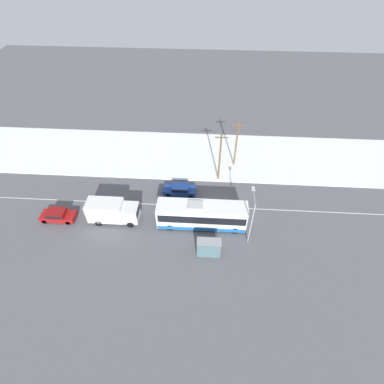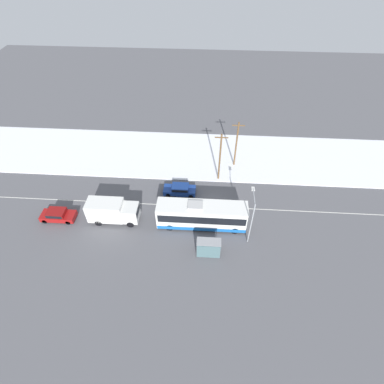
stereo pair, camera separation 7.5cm
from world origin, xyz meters
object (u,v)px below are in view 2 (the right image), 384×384
sedan_car (180,189)px  streetlamp (252,214)px  pedestrian_at_stop (215,241)px  bus_shelter (209,247)px  utility_pole_snowlot (236,144)px  city_bus (202,215)px  parked_car_near_truck (58,215)px  utility_pole_roadside (220,157)px  box_truck (112,211)px

sedan_car → streetlamp: streetlamp is taller
pedestrian_at_stop → bus_shelter: bus_shelter is taller
utility_pole_snowlot → city_bus: bearing=-110.2°
city_bus → parked_car_near_truck: city_bus is taller
utility_pole_roadside → streetlamp: bearing=-71.3°
pedestrian_at_stop → utility_pole_roadside: size_ratio=0.21×
parked_car_near_truck → streetlamp: 24.36m
utility_pole_snowlot → pedestrian_at_stop: bearing=-100.3°
parked_car_near_truck → utility_pole_roadside: (20.52, 9.16, 3.25)m
box_truck → utility_pole_snowlot: utility_pole_snowlot is taller
streetlamp → utility_pole_roadside: 11.12m
sedan_car → utility_pole_roadside: utility_pole_roadside is taller
city_bus → parked_car_near_truck: (-18.42, -0.28, -0.95)m
bus_shelter → pedestrian_at_stop: bearing=62.7°
utility_pole_snowlot → bus_shelter: bearing=-101.8°
pedestrian_at_stop → utility_pole_roadside: (0.41, 12.15, 3.07)m
utility_pole_snowlot → sedan_car: bearing=-138.6°
parked_car_near_truck → bus_shelter: bus_shelter is taller
box_truck → city_bus: bearing=-0.2°
utility_pole_snowlot → box_truck: bearing=-142.2°
parked_car_near_truck → streetlamp: size_ratio=0.66×
parked_car_near_truck → box_truck: bearing=2.6°
sedan_car → utility_pole_snowlot: 10.86m
bus_shelter → city_bus: bearing=101.6°
box_truck → utility_pole_roadside: utility_pole_roadside is taller
pedestrian_at_stop → streetlamp: bearing=22.1°
sedan_car → bus_shelter: size_ratio=1.62×
pedestrian_at_stop → utility_pole_snowlot: bearing=79.7°
box_truck → parked_car_near_truck: 7.19m
box_truck → utility_pole_roadside: size_ratio=0.82×
city_bus → bus_shelter: size_ratio=4.03×
city_bus → box_truck: 11.29m
box_truck → pedestrian_at_stop: size_ratio=3.93×
bus_shelter → streetlamp: size_ratio=0.42×
box_truck → parked_car_near_truck: bearing=-177.4°
sedan_car → streetlamp: (8.92, -7.11, 3.46)m
box_truck → bus_shelter: 13.13m
utility_pole_roadside → parked_car_near_truck: bearing=-155.9°
city_bus → utility_pole_snowlot: 13.31m
bus_shelter → parked_car_near_truck: bearing=167.2°
parked_car_near_truck → utility_pole_snowlot: (22.94, 12.60, 3.16)m
city_bus → streetlamp: (5.66, -1.66, 2.48)m
city_bus → streetlamp: bearing=-16.3°
parked_car_near_truck → utility_pole_roadside: 22.70m
streetlamp → utility_pole_snowlot: size_ratio=0.86×
utility_pole_roadside → pedestrian_at_stop: bearing=-91.9°
city_bus → utility_pole_roadside: size_ratio=1.43×
pedestrian_at_stop → bus_shelter: size_ratio=0.59×
city_bus → utility_pole_roadside: (2.10, 8.88, 2.30)m
city_bus → box_truck: (-11.29, 0.04, -0.05)m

